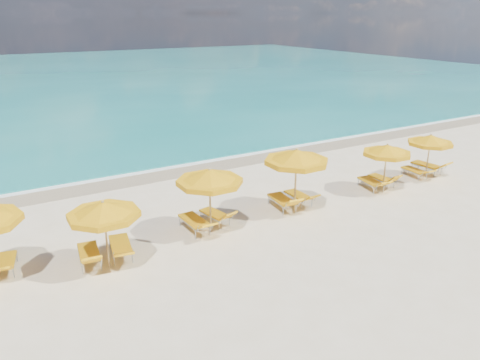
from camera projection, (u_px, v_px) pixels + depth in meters
ground_plane at (260, 221)px, 18.00m from camera, size 120.00×120.00×0.00m
ocean at (47, 79)px, 56.96m from camera, size 120.00×80.00×0.30m
wet_sand_band at (182, 169)px, 24.01m from camera, size 120.00×2.60×0.01m
foam_line at (176, 165)px, 24.66m from camera, size 120.00×1.20×0.03m
whitecap_near at (30, 142)px, 28.93m from camera, size 14.00×0.36×0.05m
whitecap_far at (189, 104)px, 41.30m from camera, size 18.00×0.30×0.05m
umbrella_2 at (103, 211)px, 14.07m from camera, size 2.94×2.94×2.26m
umbrella_3 at (210, 178)px, 16.47m from camera, size 3.14×3.14×2.43m
umbrella_4 at (297, 157)px, 18.29m from camera, size 3.35×3.35×2.60m
umbrella_5 at (387, 150)px, 20.54m from camera, size 2.72×2.72×2.16m
umbrella_6 at (430, 140)px, 22.24m from camera, size 2.76×2.76×2.15m
lounger_1_right at (6, 266)px, 14.39m from camera, size 0.84×1.72×0.68m
lounger_2_left at (90, 258)px, 14.81m from camera, size 0.86×1.94×0.82m
lounger_2_right at (121, 250)px, 15.29m from camera, size 0.97×2.07×0.72m
lounger_3_left at (195, 225)px, 17.07m from camera, size 0.71×2.02×0.76m
lounger_3_right at (216, 218)px, 17.75m from camera, size 0.87×1.77×0.76m
lounger_4_left at (283, 204)px, 19.00m from camera, size 0.85×1.98×0.84m
lounger_4_right at (299, 199)px, 19.55m from camera, size 0.60×1.77×0.73m
lounger_5_left at (371, 185)px, 21.13m from camera, size 0.86×1.86×0.73m
lounger_5_right at (382, 181)px, 21.62m from camera, size 0.57×1.61×0.77m
lounger_6_left at (415, 173)px, 22.73m from camera, size 0.64×1.74×0.64m
lounger_6_right at (427, 168)px, 23.33m from camera, size 0.83×1.97×0.83m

